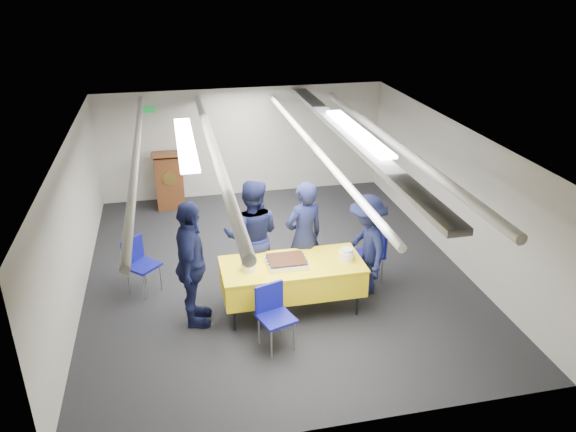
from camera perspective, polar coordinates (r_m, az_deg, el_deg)
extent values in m
plane|color=black|center=(9.31, -1.28, -5.49)|extent=(7.00, 7.00, 0.00)
cube|color=beige|center=(12.03, -4.56, 7.48)|extent=(6.00, 0.02, 2.30)
cube|color=beige|center=(8.78, -20.87, -0.69)|extent=(0.02, 7.00, 2.30)
cube|color=beige|center=(9.76, 16.17, 2.46)|extent=(0.02, 7.00, 2.30)
cube|color=silver|center=(8.40, -1.43, 8.18)|extent=(6.00, 7.00, 0.02)
cylinder|color=silver|center=(8.31, -15.17, 6.35)|extent=(0.10, 6.90, 0.10)
cylinder|color=silver|center=(8.33, -7.55, 6.75)|extent=(0.14, 6.90, 0.14)
cylinder|color=silver|center=(8.58, 2.55, 7.19)|extent=(0.10, 6.90, 0.10)
cylinder|color=silver|center=(9.00, 10.64, 7.35)|extent=(0.14, 6.90, 0.14)
cube|color=gray|center=(8.72, 6.42, 8.03)|extent=(0.28, 6.90, 0.08)
cube|color=white|center=(8.27, -10.37, 7.38)|extent=(0.25, 2.60, 0.04)
cube|color=white|center=(8.74, 7.07, 8.50)|extent=(0.25, 2.60, 0.04)
cube|color=#0C591E|center=(11.71, -14.07, 10.43)|extent=(0.30, 0.04, 0.12)
cylinder|color=black|center=(7.84, -5.48, -10.39)|extent=(0.04, 0.04, 0.36)
cylinder|color=black|center=(8.17, 7.04, -8.86)|extent=(0.04, 0.04, 0.36)
cylinder|color=black|center=(8.37, -6.04, -7.91)|extent=(0.04, 0.04, 0.36)
cylinder|color=black|center=(8.69, 5.67, -6.60)|extent=(0.04, 0.04, 0.36)
cube|color=yellow|center=(8.03, 0.42, -6.25)|extent=(1.99, 0.87, 0.39)
cube|color=yellow|center=(7.92, 0.43, -4.94)|extent=(2.01, 0.89, 0.03)
cube|color=white|center=(7.88, -0.15, -4.73)|extent=(0.54, 0.43, 0.07)
cube|color=black|center=(7.85, -0.15, -4.43)|extent=(0.52, 0.41, 0.03)
sphere|color=#10259A|center=(7.65, -1.60, -5.31)|extent=(0.04, 0.04, 0.04)
sphere|color=#10259A|center=(7.98, -2.13, -3.95)|extent=(0.04, 0.04, 0.04)
sphere|color=#10259A|center=(7.67, -0.72, -5.22)|extent=(0.04, 0.04, 0.04)
sphere|color=#10259A|center=(8.00, -1.28, -3.87)|extent=(0.04, 0.04, 0.04)
sphere|color=#10259A|center=(7.69, 0.16, -5.13)|extent=(0.04, 0.04, 0.04)
sphere|color=#10259A|center=(8.02, -0.44, -3.78)|extent=(0.04, 0.04, 0.04)
sphere|color=#10259A|center=(7.71, 1.03, -5.04)|extent=(0.04, 0.04, 0.04)
sphere|color=#10259A|center=(8.04, 0.39, -3.70)|extent=(0.04, 0.04, 0.04)
sphere|color=#10259A|center=(7.74, 1.89, -4.94)|extent=(0.04, 0.04, 0.04)
sphere|color=#10259A|center=(8.07, 1.22, -3.61)|extent=(0.04, 0.04, 0.04)
sphere|color=#10259A|center=(7.73, -1.90, -4.98)|extent=(0.04, 0.04, 0.04)
sphere|color=#10259A|center=(7.82, 1.87, -4.58)|extent=(0.04, 0.04, 0.04)
sphere|color=#10259A|center=(7.81, -2.03, -4.64)|extent=(0.04, 0.04, 0.04)
sphere|color=#10259A|center=(7.91, 1.70, -4.25)|extent=(0.04, 0.04, 0.04)
sphere|color=#10259A|center=(7.90, -2.16, -4.30)|extent=(0.04, 0.04, 0.04)
sphere|color=#10259A|center=(7.99, 1.53, -3.92)|extent=(0.04, 0.04, 0.04)
cylinder|color=white|center=(7.74, -4.02, -5.06)|extent=(0.20, 0.20, 0.13)
cylinder|color=white|center=(7.70, -4.04, -4.47)|extent=(0.17, 0.17, 0.05)
cylinder|color=white|center=(8.03, 5.97, -4.03)|extent=(0.21, 0.21, 0.12)
cylinder|color=white|center=(7.99, 6.00, -3.48)|extent=(0.17, 0.17, 0.05)
cube|color=brown|center=(11.71, -11.94, 3.44)|extent=(0.55, 0.45, 1.10)
cube|color=brown|center=(11.49, -12.19, 6.18)|extent=(0.62, 0.53, 0.21)
cylinder|color=gold|center=(11.44, -11.97, 3.73)|extent=(0.28, 0.02, 0.28)
cylinder|color=gray|center=(7.30, -1.69, -12.90)|extent=(0.02, 0.02, 0.43)
cylinder|color=gray|center=(7.43, 0.65, -12.10)|extent=(0.02, 0.02, 0.43)
cylinder|color=gray|center=(7.54, -2.97, -11.54)|extent=(0.02, 0.02, 0.43)
cylinder|color=gray|center=(7.67, -0.69, -10.80)|extent=(0.02, 0.02, 0.43)
cube|color=navy|center=(7.35, -1.19, -10.35)|extent=(0.53, 0.53, 0.04)
cube|color=navy|center=(7.36, -1.94, -8.21)|extent=(0.39, 0.16, 0.40)
cylinder|color=gray|center=(9.09, 6.61, -4.88)|extent=(0.02, 0.02, 0.43)
cylinder|color=gray|center=(8.83, 7.55, -5.90)|extent=(0.02, 0.02, 0.43)
cylinder|color=gray|center=(9.23, 8.53, -4.53)|extent=(0.02, 0.02, 0.43)
cylinder|color=gray|center=(8.97, 9.51, -5.51)|extent=(0.02, 0.02, 0.43)
cube|color=navy|center=(8.91, 8.14, -3.88)|extent=(0.47, 0.47, 0.04)
cube|color=navy|center=(8.89, 9.31, -2.43)|extent=(0.09, 0.40, 0.40)
cylinder|color=gray|center=(8.69, -14.38, -7.03)|extent=(0.02, 0.02, 0.43)
cylinder|color=gray|center=(8.89, -12.81, -6.11)|extent=(0.02, 0.02, 0.43)
cylinder|color=gray|center=(8.92, -15.91, -6.36)|extent=(0.02, 0.02, 0.43)
cylinder|color=gray|center=(9.11, -14.34, -5.48)|extent=(0.02, 0.02, 0.43)
cube|color=navy|center=(8.79, -14.52, -4.92)|extent=(0.59, 0.59, 0.04)
cube|color=navy|center=(8.81, -15.52, -3.32)|extent=(0.31, 0.31, 0.40)
imported|color=black|center=(8.38, 1.63, -2.19)|extent=(0.75, 0.61, 1.78)
imported|color=black|center=(8.42, -3.66, -2.07)|extent=(0.99, 0.85, 1.78)
imported|color=black|center=(7.69, -9.78, -4.93)|extent=(0.59, 1.13, 1.83)
imported|color=black|center=(8.44, 7.99, -2.96)|extent=(0.61, 1.03, 1.58)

